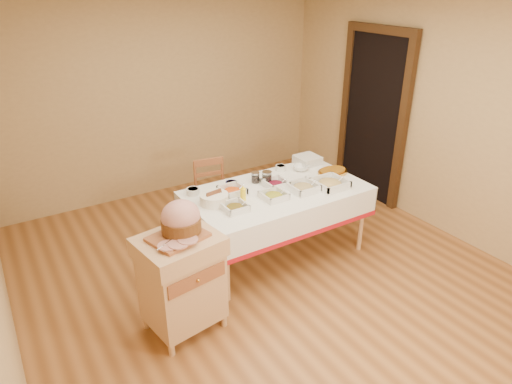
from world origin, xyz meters
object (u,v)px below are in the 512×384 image
at_px(ham_on_board, 180,221).
at_px(brass_platter, 333,172).
at_px(preserve_jar_left, 255,178).
at_px(dining_table, 276,204).
at_px(dining_chair, 213,196).
at_px(bread_basket, 214,199).
at_px(mustard_bottle, 243,194).
at_px(plate_stack, 307,160).
at_px(preserve_jar_right, 267,178).
at_px(butcher_cart, 182,278).

distance_m(ham_on_board, brass_platter, 2.09).
relative_size(ham_on_board, preserve_jar_left, 3.88).
height_order(dining_table, dining_chair, dining_chair).
height_order(ham_on_board, bread_basket, ham_on_board).
relative_size(preserve_jar_left, mustard_bottle, 0.66).
relative_size(mustard_bottle, plate_stack, 0.68).
xyz_separation_m(preserve_jar_right, plate_stack, (0.70, 0.21, -0.01)).
distance_m(preserve_jar_left, mustard_bottle, 0.47).
xyz_separation_m(ham_on_board, plate_stack, (1.95, 0.90, -0.20)).
bearing_deg(mustard_bottle, preserve_jar_right, 28.96).
relative_size(mustard_bottle, bread_basket, 0.63).
bearing_deg(preserve_jar_left, bread_basket, -160.43).
bearing_deg(bread_basket, preserve_jar_left, 19.57).
xyz_separation_m(dining_chair, ham_on_board, (-0.93, -1.32, 0.57)).
relative_size(butcher_cart, brass_platter, 2.44).
relative_size(ham_on_board, mustard_bottle, 2.56).
bearing_deg(brass_platter, butcher_cart, -164.75).
xyz_separation_m(plate_stack, brass_platter, (0.06, -0.38, -0.02)).
distance_m(ham_on_board, preserve_jar_left, 1.41).
height_order(preserve_jar_left, brass_platter, preserve_jar_left).
bearing_deg(brass_platter, mustard_bottle, -176.35).
xyz_separation_m(preserve_jar_left, bread_basket, (-0.59, -0.21, 0.00)).
distance_m(ham_on_board, preserve_jar_right, 1.44).
bearing_deg(ham_on_board, dining_table, 21.85).
height_order(butcher_cart, ham_on_board, ham_on_board).
relative_size(dining_table, plate_stack, 7.15).
distance_m(dining_chair, mustard_bottle, 0.96).
distance_m(mustard_bottle, brass_platter, 1.19).
distance_m(dining_chair, preserve_jar_left, 0.70).
distance_m(butcher_cart, bread_basket, 0.91).
relative_size(ham_on_board, bread_basket, 1.61).
relative_size(butcher_cart, preserve_jar_right, 6.60).
height_order(preserve_jar_left, mustard_bottle, mustard_bottle).
distance_m(bread_basket, plate_stack, 1.42).
xyz_separation_m(dining_chair, plate_stack, (1.02, -0.42, 0.37)).
distance_m(dining_chair, bread_basket, 0.92).
distance_m(mustard_bottle, plate_stack, 1.21).
distance_m(dining_table, butcher_cart, 1.41).
relative_size(bread_basket, plate_stack, 1.08).
xyz_separation_m(preserve_jar_left, preserve_jar_right, (0.09, -0.08, 0.01)).
height_order(butcher_cart, dining_chair, butcher_cart).
relative_size(dining_table, preserve_jar_right, 13.67).
relative_size(preserve_jar_right, brass_platter, 0.37).
relative_size(butcher_cart, preserve_jar_left, 7.71).
bearing_deg(dining_table, dining_chair, 111.56).
height_order(dining_table, mustard_bottle, mustard_bottle).
bearing_deg(brass_platter, bread_basket, 178.59).
distance_m(preserve_jar_right, bread_basket, 0.69).
bearing_deg(bread_basket, dining_chair, 64.69).
bearing_deg(ham_on_board, preserve_jar_left, 33.48).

